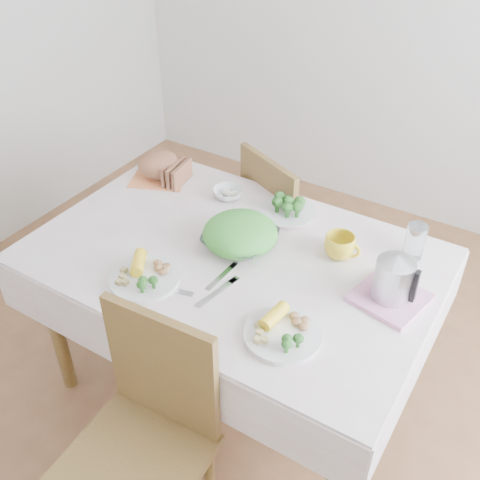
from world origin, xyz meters
The scene contains 19 objects.
floor centered at (0.00, 0.00, 0.00)m, with size 3.60×3.60×0.00m, color brown.
dining_table centered at (0.00, 0.00, 0.38)m, with size 1.40×0.90×0.75m, color brown.
tablecloth centered at (0.00, 0.00, 0.76)m, with size 1.50×1.00×0.01m, color silver.
chair_near centered at (0.09, -0.73, 0.47)m, with size 0.42×0.42×0.92m, color brown.
chair_far centered at (-0.05, 0.65, 0.47)m, with size 0.41×0.41×0.90m, color brown.
salad_bowl centered at (0.00, 0.05, 0.79)m, with size 0.27×0.27×0.07m, color white.
dinner_plate_left centered at (-0.18, -0.30, 0.77)m, with size 0.25×0.25×0.02m, color white.
dinner_plate_right centered at (0.36, -0.28, 0.77)m, with size 0.25×0.25×0.02m, color white.
broccoli_plate centered at (0.05, 0.34, 0.77)m, with size 0.24×0.24×0.02m, color beige.
napkin centered at (-0.59, 0.31, 0.76)m, with size 0.24×0.24×0.00m, color #E98248.
bread_loaf centered at (-0.59, 0.31, 0.82)m, with size 0.20×0.19×0.12m, color brown.
fruit_bowl centered at (-0.23, 0.32, 0.78)m, with size 0.13×0.13×0.04m, color white.
yellow_mug centered at (0.35, 0.20, 0.81)m, with size 0.12×0.12×0.09m, color gold.
glass_tumbler centered at (0.58, 0.34, 0.83)m, with size 0.07×0.07×0.14m, color white.
pink_tray centered at (0.59, 0.07, 0.77)m, with size 0.22×0.22×0.02m, color pink.
electric_kettle centered at (0.59, 0.07, 0.88)m, with size 0.13×0.13×0.18m, color #B2B5BA.
fork_left centered at (0.07, -0.21, 0.76)m, with size 0.02×0.19×0.00m, color silver.
fork_right centered at (0.04, -0.14, 0.76)m, with size 0.02×0.17×0.00m, color silver.
knife centered at (-0.09, -0.29, 0.76)m, with size 0.02×0.20×0.00m, color silver.
Camera 1 is at (0.90, -1.40, 2.07)m, focal length 42.00 mm.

